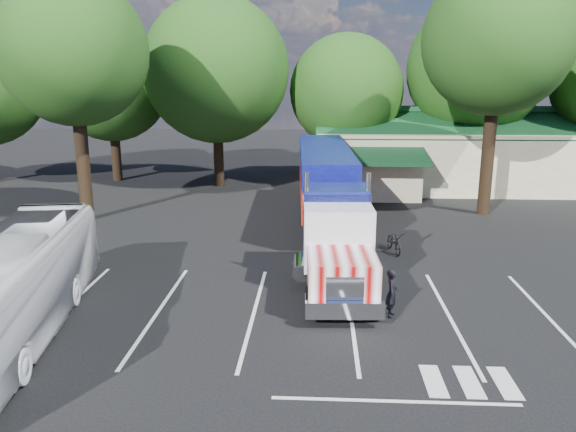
{
  "coord_description": "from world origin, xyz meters",
  "views": [
    {
      "loc": [
        2.05,
        -23.15,
        7.61
      ],
      "look_at": [
        0.85,
        -0.68,
        2.0
      ],
      "focal_mm": 35.0,
      "sensor_mm": 36.0,
      "label": 1
    }
  ],
  "objects_px": {
    "woman": "(392,293)",
    "semi_truck": "(327,187)",
    "tour_bus": "(11,287)",
    "bicycle": "(394,241)",
    "silver_sedan": "(468,183)"
  },
  "relations": [
    {
      "from": "woman",
      "to": "semi_truck",
      "type": "bearing_deg",
      "value": 22.13
    },
    {
      "from": "woman",
      "to": "tour_bus",
      "type": "relative_size",
      "value": 0.14
    },
    {
      "from": "semi_truck",
      "to": "bicycle",
      "type": "relative_size",
      "value": 11.05
    },
    {
      "from": "silver_sedan",
      "to": "semi_truck",
      "type": "bearing_deg",
      "value": 136.54
    },
    {
      "from": "silver_sedan",
      "to": "bicycle",
      "type": "bearing_deg",
      "value": 152.94
    },
    {
      "from": "semi_truck",
      "to": "silver_sedan",
      "type": "distance_m",
      "value": 14.02
    },
    {
      "from": "semi_truck",
      "to": "woman",
      "type": "relative_size",
      "value": 12.56
    },
    {
      "from": "semi_truck",
      "to": "tour_bus",
      "type": "distance_m",
      "value": 15.18
    },
    {
      "from": "bicycle",
      "to": "semi_truck",
      "type": "bearing_deg",
      "value": 126.73
    },
    {
      "from": "bicycle",
      "to": "silver_sedan",
      "type": "xyz_separation_m",
      "value": [
        6.5,
        13.0,
        0.28
      ]
    },
    {
      "from": "tour_bus",
      "to": "silver_sedan",
      "type": "relative_size",
      "value": 2.43
    },
    {
      "from": "woman",
      "to": "bicycle",
      "type": "bearing_deg",
      "value": 2.5
    },
    {
      "from": "bicycle",
      "to": "tour_bus",
      "type": "xyz_separation_m",
      "value": [
        -12.5,
        -9.0,
        1.07
      ]
    },
    {
      "from": "tour_bus",
      "to": "woman",
      "type": "bearing_deg",
      "value": 0.54
    },
    {
      "from": "semi_truck",
      "to": "bicycle",
      "type": "bearing_deg",
      "value": -45.42
    }
  ]
}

